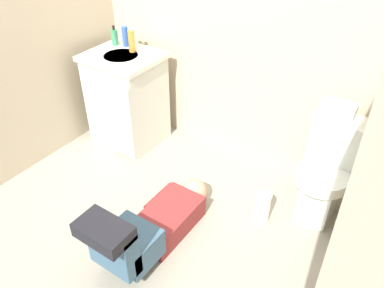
{
  "coord_description": "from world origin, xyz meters",
  "views": [
    {
      "loc": [
        1.29,
        -1.41,
        2.08
      ],
      "look_at": [
        0.03,
        0.44,
        0.45
      ],
      "focal_mm": 36.31,
      "sensor_mm": 36.0,
      "label": 1
    }
  ],
  "objects_px": {
    "faucet": "(133,43)",
    "soap_dispenser": "(115,37)",
    "bottle_blue": "(125,37)",
    "paper_towel_roll": "(262,207)",
    "vanity_cabinet": "(127,98)",
    "toilet": "(327,171)",
    "bottle_white": "(132,38)",
    "bottle_amber": "(132,41)",
    "person_plumber": "(150,227)",
    "tissue_box": "(338,109)"
  },
  "relations": [
    {
      "from": "faucet",
      "to": "paper_towel_roll",
      "type": "xyz_separation_m",
      "value": [
        1.46,
        -0.39,
        -0.75
      ]
    },
    {
      "from": "bottle_white",
      "to": "bottle_amber",
      "type": "xyz_separation_m",
      "value": [
        0.05,
        -0.07,
        0.01
      ]
    },
    {
      "from": "toilet",
      "to": "bottle_blue",
      "type": "distance_m",
      "value": 1.92
    },
    {
      "from": "bottle_blue",
      "to": "tissue_box",
      "type": "bearing_deg",
      "value": 0.39
    },
    {
      "from": "vanity_cabinet",
      "to": "paper_towel_roll",
      "type": "bearing_deg",
      "value": -9.64
    },
    {
      "from": "toilet",
      "to": "bottle_amber",
      "type": "distance_m",
      "value": 1.81
    },
    {
      "from": "tissue_box",
      "to": "bottle_white",
      "type": "xyz_separation_m",
      "value": [
        -1.74,
        -0.0,
        0.1
      ]
    },
    {
      "from": "faucet",
      "to": "paper_towel_roll",
      "type": "bearing_deg",
      "value": -15.09
    },
    {
      "from": "person_plumber",
      "to": "bottle_blue",
      "type": "xyz_separation_m",
      "value": [
        -1.04,
        1.02,
        0.73
      ]
    },
    {
      "from": "toilet",
      "to": "paper_towel_roll",
      "type": "xyz_separation_m",
      "value": [
        -0.3,
        -0.32,
        -0.25
      ]
    },
    {
      "from": "toilet",
      "to": "tissue_box",
      "type": "xyz_separation_m",
      "value": [
        -0.05,
        0.09,
        0.43
      ]
    },
    {
      "from": "toilet",
      "to": "soap_dispenser",
      "type": "xyz_separation_m",
      "value": [
        -1.95,
        0.05,
        0.52
      ]
    },
    {
      "from": "toilet",
      "to": "person_plumber",
      "type": "xyz_separation_m",
      "value": [
        -0.8,
        -0.95,
        -0.19
      ]
    },
    {
      "from": "vanity_cabinet",
      "to": "bottle_white",
      "type": "xyz_separation_m",
      "value": [
        -0.03,
        0.16,
        0.48
      ]
    },
    {
      "from": "soap_dispenser",
      "to": "paper_towel_roll",
      "type": "bearing_deg",
      "value": -12.76
    },
    {
      "from": "person_plumber",
      "to": "soap_dispenser",
      "type": "distance_m",
      "value": 1.67
    },
    {
      "from": "faucet",
      "to": "bottle_blue",
      "type": "height_order",
      "value": "bottle_blue"
    },
    {
      "from": "bottle_amber",
      "to": "paper_towel_roll",
      "type": "height_order",
      "value": "bottle_amber"
    },
    {
      "from": "bottle_amber",
      "to": "faucet",
      "type": "bearing_deg",
      "value": 120.23
    },
    {
      "from": "bottle_blue",
      "to": "soap_dispenser",
      "type": "bearing_deg",
      "value": -165.9
    },
    {
      "from": "toilet",
      "to": "soap_dispenser",
      "type": "height_order",
      "value": "soap_dispenser"
    },
    {
      "from": "bottle_amber",
      "to": "paper_towel_roll",
      "type": "bearing_deg",
      "value": -13.48
    },
    {
      "from": "bottle_amber",
      "to": "person_plumber",
      "type": "bearing_deg",
      "value": -46.4
    },
    {
      "from": "vanity_cabinet",
      "to": "soap_dispenser",
      "type": "distance_m",
      "value": 0.52
    },
    {
      "from": "tissue_box",
      "to": "faucet",
      "type": "bearing_deg",
      "value": -179.42
    },
    {
      "from": "toilet",
      "to": "faucet",
      "type": "xyz_separation_m",
      "value": [
        -1.76,
        0.07,
        0.5
      ]
    },
    {
      "from": "bottle_white",
      "to": "soap_dispenser",
      "type": "bearing_deg",
      "value": -167.97
    },
    {
      "from": "toilet",
      "to": "faucet",
      "type": "relative_size",
      "value": 7.5
    },
    {
      "from": "toilet",
      "to": "bottle_blue",
      "type": "relative_size",
      "value": 4.38
    },
    {
      "from": "bottle_white",
      "to": "paper_towel_roll",
      "type": "relative_size",
      "value": 0.69
    },
    {
      "from": "soap_dispenser",
      "to": "person_plumber",
      "type": "bearing_deg",
      "value": -41.18
    },
    {
      "from": "vanity_cabinet",
      "to": "soap_dispenser",
      "type": "height_order",
      "value": "soap_dispenser"
    },
    {
      "from": "faucet",
      "to": "soap_dispenser",
      "type": "bearing_deg",
      "value": -173.99
    },
    {
      "from": "bottle_blue",
      "to": "paper_towel_roll",
      "type": "height_order",
      "value": "bottle_blue"
    },
    {
      "from": "soap_dispenser",
      "to": "faucet",
      "type": "bearing_deg",
      "value": 6.01
    },
    {
      "from": "faucet",
      "to": "bottle_amber",
      "type": "height_order",
      "value": "bottle_amber"
    },
    {
      "from": "faucet",
      "to": "bottle_white",
      "type": "height_order",
      "value": "bottle_white"
    },
    {
      "from": "faucet",
      "to": "bottle_white",
      "type": "bearing_deg",
      "value": 148.7
    },
    {
      "from": "tissue_box",
      "to": "bottle_blue",
      "type": "height_order",
      "value": "bottle_blue"
    },
    {
      "from": "soap_dispenser",
      "to": "bottle_white",
      "type": "height_order",
      "value": "soap_dispenser"
    },
    {
      "from": "paper_towel_roll",
      "to": "bottle_amber",
      "type": "bearing_deg",
      "value": 166.52
    },
    {
      "from": "faucet",
      "to": "bottle_blue",
      "type": "xyz_separation_m",
      "value": [
        -0.09,
        0.01,
        0.04
      ]
    },
    {
      "from": "bottle_white",
      "to": "bottle_amber",
      "type": "relative_size",
      "value": 0.92
    },
    {
      "from": "soap_dispenser",
      "to": "tissue_box",
      "type": "bearing_deg",
      "value": 1.13
    },
    {
      "from": "vanity_cabinet",
      "to": "bottle_blue",
      "type": "relative_size",
      "value": 4.79
    },
    {
      "from": "tissue_box",
      "to": "bottle_white",
      "type": "relative_size",
      "value": 1.34
    },
    {
      "from": "faucet",
      "to": "soap_dispenser",
      "type": "relative_size",
      "value": 0.6
    },
    {
      "from": "vanity_cabinet",
      "to": "toilet",
      "type": "bearing_deg",
      "value": 2.38
    },
    {
      "from": "vanity_cabinet",
      "to": "bottle_blue",
      "type": "height_order",
      "value": "bottle_blue"
    },
    {
      "from": "person_plumber",
      "to": "tissue_box",
      "type": "height_order",
      "value": "tissue_box"
    }
  ]
}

